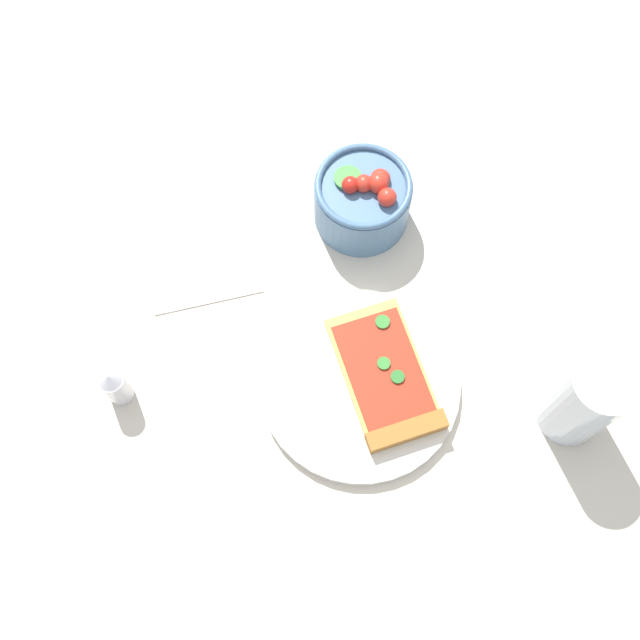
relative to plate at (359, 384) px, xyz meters
The scene contains 7 objects.
ground_plane 0.05m from the plate, 41.03° to the left, with size 2.40×2.40×0.00m, color beige.
plate is the anchor object (origin of this frame).
pizza_slice_main 0.03m from the plate, 168.90° to the left, with size 0.12×0.18×0.02m.
salad_bowl 0.22m from the plate, 97.14° to the right, with size 0.11×0.11×0.09m.
soda_glass 0.24m from the plate, 165.92° to the left, with size 0.07×0.07×0.14m.
paper_napkin 0.25m from the plate, 46.89° to the right, with size 0.13×0.14×0.00m, color silver.
pepper_shaker 0.27m from the plate, ahead, with size 0.03×0.03×0.07m.
Camera 1 is at (0.03, 0.22, 0.87)m, focal length 44.84 mm.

